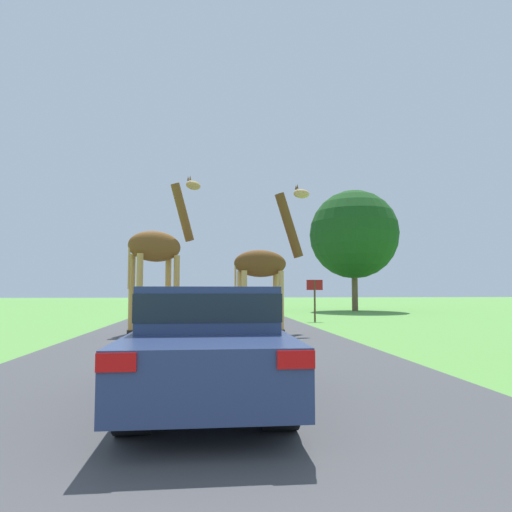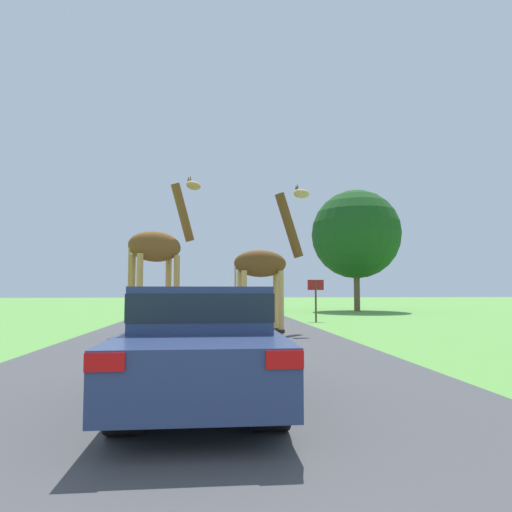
% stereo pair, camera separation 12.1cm
% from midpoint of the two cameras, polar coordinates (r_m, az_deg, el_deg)
% --- Properties ---
extents(road, '(7.59, 120.00, 0.00)m').
position_cam_midpoint_polar(road, '(30.47, -5.48, -6.76)').
color(road, '#424244').
rests_on(road, ground).
extents(giraffe_near_road, '(2.61, 0.98, 4.85)m').
position_cam_midpoint_polar(giraffe_near_road, '(14.63, 1.47, -0.88)').
color(giraffe_near_road, tan).
rests_on(giraffe_near_road, ground).
extents(giraffe_companion, '(2.37, 1.82, 5.20)m').
position_cam_midpoint_polar(giraffe_companion, '(14.81, -11.83, 0.38)').
color(giraffe_companion, tan).
rests_on(giraffe_companion, ground).
extents(car_lead_maroon, '(1.71, 4.21, 1.38)m').
position_cam_midpoint_polar(car_lead_maroon, '(5.77, -6.10, -10.28)').
color(car_lead_maroon, navy).
rests_on(car_lead_maroon, ground).
extents(car_queue_right, '(1.94, 4.54, 1.45)m').
position_cam_midpoint_polar(car_queue_right, '(22.07, -0.74, -5.73)').
color(car_queue_right, silver).
rests_on(car_queue_right, ground).
extents(car_queue_left, '(1.78, 4.14, 1.47)m').
position_cam_midpoint_polar(car_queue_left, '(30.70, -0.78, -5.30)').
color(car_queue_left, '#561914').
rests_on(car_queue_left, ground).
extents(tree_centre_back, '(5.72, 5.72, 7.80)m').
position_cam_midpoint_polar(tree_centre_back, '(30.23, 12.50, 2.65)').
color(tree_centre_back, brown).
rests_on(tree_centre_back, ground).
extents(sign_post, '(0.70, 0.08, 1.78)m').
position_cam_midpoint_polar(sign_post, '(19.81, 7.65, -4.53)').
color(sign_post, '#4C3823').
rests_on(sign_post, ground).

